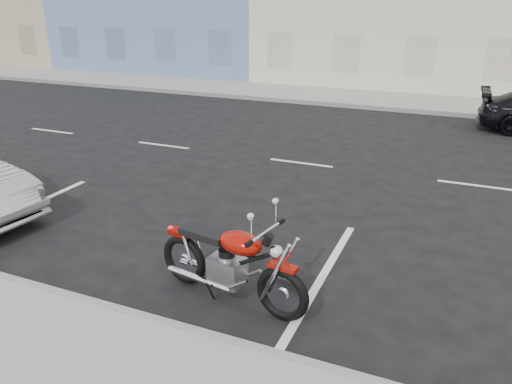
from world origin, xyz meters
TOP-DOWN VIEW (x-y plane):
  - ground at (0.00, 0.00)m, footprint 120.00×120.00m
  - sidewalk_far at (-5.00, 8.70)m, footprint 80.00×3.40m
  - curb_far at (-5.00, 7.00)m, footprint 80.00×0.12m
  - motorcycle at (-0.15, -6.20)m, footprint 2.32×0.83m

SIDE VIEW (x-z plane):
  - ground at x=0.00m, z-range 0.00..0.00m
  - sidewalk_far at x=-5.00m, z-range 0.00..0.15m
  - curb_far at x=-5.00m, z-range 0.00..0.16m
  - motorcycle at x=-0.15m, z-range -0.05..1.12m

